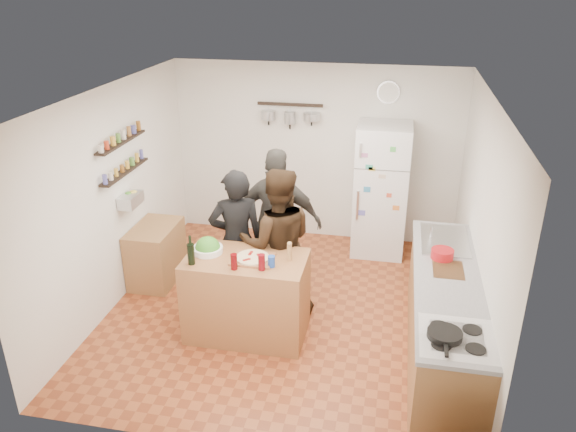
% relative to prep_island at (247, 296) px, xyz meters
% --- Properties ---
extents(room_shell, '(4.20, 4.20, 4.20)m').
position_rel_prep_island_xyz_m(room_shell, '(0.32, 0.89, 0.79)').
color(room_shell, brown).
rests_on(room_shell, ground).
extents(prep_island, '(1.25, 0.72, 0.91)m').
position_rel_prep_island_xyz_m(prep_island, '(0.00, 0.00, 0.00)').
color(prep_island, '#926235').
rests_on(prep_island, floor).
extents(pizza_board, '(0.42, 0.34, 0.02)m').
position_rel_prep_island_xyz_m(pizza_board, '(0.08, -0.02, 0.47)').
color(pizza_board, brown).
rests_on(pizza_board, prep_island).
extents(pizza, '(0.34, 0.34, 0.02)m').
position_rel_prep_island_xyz_m(pizza, '(0.08, -0.02, 0.48)').
color(pizza, '#D4B48C').
rests_on(pizza, pizza_board).
extents(salad_bowl, '(0.31, 0.31, 0.06)m').
position_rel_prep_island_xyz_m(salad_bowl, '(-0.42, 0.05, 0.49)').
color(salad_bowl, white).
rests_on(salad_bowl, prep_island).
extents(wine_bottle, '(0.07, 0.07, 0.22)m').
position_rel_prep_island_xyz_m(wine_bottle, '(-0.50, -0.22, 0.57)').
color(wine_bottle, black).
rests_on(wine_bottle, prep_island).
extents(wine_glass_near, '(0.07, 0.07, 0.16)m').
position_rel_prep_island_xyz_m(wine_glass_near, '(-0.05, -0.24, 0.54)').
color(wine_glass_near, '#52070A').
rests_on(wine_glass_near, prep_island).
extents(wine_glass_far, '(0.07, 0.07, 0.17)m').
position_rel_prep_island_xyz_m(wine_glass_far, '(0.22, -0.20, 0.54)').
color(wine_glass_far, '#5B070E').
rests_on(wine_glass_far, prep_island).
extents(pepper_mill, '(0.05, 0.05, 0.16)m').
position_rel_prep_island_xyz_m(pepper_mill, '(0.45, 0.05, 0.54)').
color(pepper_mill, '#9D7142').
rests_on(pepper_mill, prep_island).
extents(salt_canister, '(0.07, 0.07, 0.12)m').
position_rel_prep_island_xyz_m(salt_canister, '(0.30, -0.12, 0.51)').
color(salt_canister, '#1A3D93').
rests_on(salt_canister, prep_island).
extents(person_left, '(0.72, 0.59, 1.68)m').
position_rel_prep_island_xyz_m(person_left, '(-0.24, 0.51, 0.38)').
color(person_left, black).
rests_on(person_left, floor).
extents(person_center, '(0.98, 0.84, 1.73)m').
position_rel_prep_island_xyz_m(person_center, '(0.23, 0.48, 0.41)').
color(person_center, black).
rests_on(person_center, floor).
extents(person_back, '(1.04, 0.44, 1.78)m').
position_rel_prep_island_xyz_m(person_back, '(0.12, 1.00, 0.43)').
color(person_back, '#2E2C28').
rests_on(person_back, floor).
extents(counter_run, '(0.63, 2.63, 0.90)m').
position_rel_prep_island_xyz_m(counter_run, '(2.02, -0.04, -0.01)').
color(counter_run, '#9E7042').
rests_on(counter_run, floor).
extents(stove_top, '(0.60, 0.62, 0.02)m').
position_rel_prep_island_xyz_m(stove_top, '(2.02, -0.99, 0.46)').
color(stove_top, white).
rests_on(stove_top, counter_run).
extents(skillet, '(0.28, 0.28, 0.05)m').
position_rel_prep_island_xyz_m(skillet, '(1.92, -1.01, 0.49)').
color(skillet, black).
rests_on(skillet, stove_top).
extents(sink, '(0.50, 0.80, 0.03)m').
position_rel_prep_island_xyz_m(sink, '(2.02, 0.81, 0.46)').
color(sink, silver).
rests_on(sink, counter_run).
extents(cutting_board, '(0.30, 0.40, 0.02)m').
position_rel_prep_island_xyz_m(cutting_board, '(2.02, 0.15, 0.46)').
color(cutting_board, '#905D34').
rests_on(cutting_board, counter_run).
extents(red_bowl, '(0.23, 0.23, 0.10)m').
position_rel_prep_island_xyz_m(red_bowl, '(1.97, 0.38, 0.51)').
color(red_bowl, '#A81319').
rests_on(red_bowl, counter_run).
extents(fridge, '(0.70, 0.68, 1.80)m').
position_rel_prep_island_xyz_m(fridge, '(1.27, 2.26, 0.45)').
color(fridge, white).
rests_on(fridge, floor).
extents(wall_clock, '(0.30, 0.03, 0.30)m').
position_rel_prep_island_xyz_m(wall_clock, '(1.27, 2.59, 1.69)').
color(wall_clock, silver).
rests_on(wall_clock, back_wall).
extents(spice_shelf_lower, '(0.12, 1.00, 0.02)m').
position_rel_prep_island_xyz_m(spice_shelf_lower, '(-1.61, 0.71, 1.04)').
color(spice_shelf_lower, black).
rests_on(spice_shelf_lower, left_wall).
extents(spice_shelf_upper, '(0.12, 1.00, 0.02)m').
position_rel_prep_island_xyz_m(spice_shelf_upper, '(-1.61, 0.71, 1.40)').
color(spice_shelf_upper, black).
rests_on(spice_shelf_upper, left_wall).
extents(produce_basket, '(0.18, 0.35, 0.14)m').
position_rel_prep_island_xyz_m(produce_basket, '(-1.58, 0.71, 0.69)').
color(produce_basket, silver).
rests_on(produce_basket, left_wall).
extents(side_table, '(0.50, 0.80, 0.73)m').
position_rel_prep_island_xyz_m(side_table, '(-1.42, 0.89, -0.09)').
color(side_table, '#A26F44').
rests_on(side_table, floor).
extents(pot_rack, '(0.90, 0.04, 0.04)m').
position_rel_prep_island_xyz_m(pot_rack, '(-0.03, 2.51, 1.49)').
color(pot_rack, black).
rests_on(pot_rack, back_wall).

